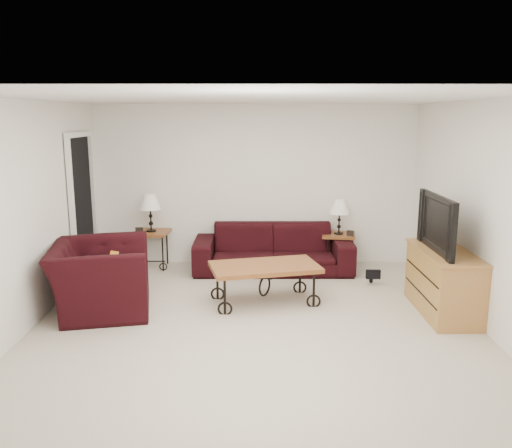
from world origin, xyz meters
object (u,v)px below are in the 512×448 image
at_px(lamp_left, 151,213).
at_px(lamp_right, 339,217).
at_px(backpack, 372,270).
at_px(sofa, 273,248).
at_px(armchair, 101,277).
at_px(tv_stand, 443,282).
at_px(side_table_right, 338,251).
at_px(coffee_table, 265,284).
at_px(television, 446,223).
at_px(side_table_left, 152,249).

bearing_deg(lamp_left, lamp_right, 0.00).
distance_m(lamp_left, backpack, 3.41).
xyz_separation_m(sofa, armchair, (-2.14, -1.65, 0.07)).
xyz_separation_m(armchair, tv_stand, (4.11, -0.10, -0.03)).
bearing_deg(side_table_right, coffee_table, -126.47).
distance_m(sofa, television, 2.72).
height_order(side_table_left, coffee_table, side_table_left).
bearing_deg(television, coffee_table, -99.22).
relative_size(armchair, tv_stand, 0.99).
height_order(coffee_table, tv_stand, tv_stand).
xyz_separation_m(side_table_left, tv_stand, (3.84, -1.93, 0.10)).
distance_m(lamp_right, tv_stand, 2.19).
bearing_deg(side_table_left, television, -26.79).
bearing_deg(backpack, side_table_left, 157.21).
distance_m(lamp_left, armchair, 1.91).
relative_size(armchair, television, 1.11).
bearing_deg(side_table_right, side_table_left, 180.00).
distance_m(lamp_right, armchair, 3.67).
bearing_deg(coffee_table, sofa, 83.83).
bearing_deg(side_table_left, side_table_right, 0.00).
distance_m(armchair, tv_stand, 4.11).
bearing_deg(armchair, lamp_left, -19.15).
xyz_separation_m(lamp_right, coffee_table, (-1.18, -1.59, -0.55)).
bearing_deg(sofa, side_table_right, 9.98).
bearing_deg(coffee_table, backpack, 27.29).
relative_size(sofa, backpack, 5.98).
bearing_deg(armchair, backpack, -84.68).
bearing_deg(tv_stand, lamp_left, 153.33).
relative_size(lamp_left, lamp_right, 1.08).
relative_size(side_table_right, tv_stand, 0.42).
bearing_deg(armchair, sofa, -63.30).
xyz_separation_m(side_table_right, television, (0.93, -1.93, 0.83)).
relative_size(sofa, television, 2.08).
xyz_separation_m(coffee_table, armchair, (-1.98, -0.24, 0.16)).
relative_size(side_table_left, coffee_table, 0.43).
bearing_deg(sofa, lamp_left, 174.52).
bearing_deg(television, lamp_left, -116.79).
distance_m(side_table_left, lamp_right, 2.94).
bearing_deg(lamp_left, backpack, -13.92).
bearing_deg(side_table_right, lamp_left, 180.00).
bearing_deg(television, tv_stand, 90.00).
relative_size(side_table_left, tv_stand, 0.45).
relative_size(side_table_left, television, 0.50).
height_order(side_table_right, television, television).
xyz_separation_m(lamp_right, television, (0.93, -1.93, 0.30)).
relative_size(sofa, side_table_right, 4.46).
bearing_deg(television, sofa, -131.93).
bearing_deg(side_table_right, armchair, -149.86).
height_order(coffee_table, backpack, coffee_table).
bearing_deg(backpack, television, -71.64).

